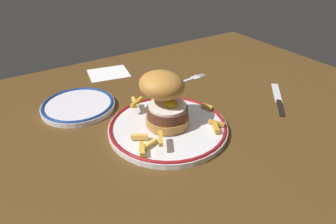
{
  "coord_description": "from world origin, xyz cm",
  "views": [
    {
      "loc": [
        -27.87,
        -42.56,
        37.31
      ],
      "look_at": [
        1.06,
        3.06,
        4.6
      ],
      "focal_mm": 31.99,
      "sensor_mm": 36.0,
      "label": 1
    }
  ],
  "objects_px": {
    "fork": "(187,80)",
    "knife": "(279,101)",
    "dinner_plate": "(168,127)",
    "side_plate": "(78,105)",
    "burger": "(164,98)",
    "napkin": "(109,73)"
  },
  "relations": [
    {
      "from": "fork",
      "to": "knife",
      "type": "xyz_separation_m",
      "value": [
        0.12,
        -0.23,
        0.0
      ]
    },
    {
      "from": "dinner_plate",
      "to": "knife",
      "type": "bearing_deg",
      "value": -8.17
    },
    {
      "from": "side_plate",
      "to": "dinner_plate",
      "type": "bearing_deg",
      "value": -55.38
    },
    {
      "from": "dinner_plate",
      "to": "fork",
      "type": "relative_size",
      "value": 1.79
    },
    {
      "from": "burger",
      "to": "side_plate",
      "type": "height_order",
      "value": "burger"
    },
    {
      "from": "fork",
      "to": "napkin",
      "type": "relative_size",
      "value": 1.23
    },
    {
      "from": "dinner_plate",
      "to": "burger",
      "type": "relative_size",
      "value": 2.09
    },
    {
      "from": "dinner_plate",
      "to": "knife",
      "type": "xyz_separation_m",
      "value": [
        0.31,
        -0.04,
        -0.01
      ]
    },
    {
      "from": "burger",
      "to": "fork",
      "type": "xyz_separation_m",
      "value": [
        0.19,
        0.17,
        -0.07
      ]
    },
    {
      "from": "side_plate",
      "to": "fork",
      "type": "relative_size",
      "value": 1.22
    },
    {
      "from": "dinner_plate",
      "to": "side_plate",
      "type": "xyz_separation_m",
      "value": [
        -0.14,
        0.2,
        -0.0
      ]
    },
    {
      "from": "burger",
      "to": "fork",
      "type": "bearing_deg",
      "value": 43.09
    },
    {
      "from": "burger",
      "to": "napkin",
      "type": "height_order",
      "value": "burger"
    },
    {
      "from": "burger",
      "to": "napkin",
      "type": "bearing_deg",
      "value": 88.22
    },
    {
      "from": "dinner_plate",
      "to": "knife",
      "type": "relative_size",
      "value": 1.84
    },
    {
      "from": "burger",
      "to": "dinner_plate",
      "type": "bearing_deg",
      "value": -78.56
    },
    {
      "from": "burger",
      "to": "side_plate",
      "type": "relative_size",
      "value": 0.7
    },
    {
      "from": "dinner_plate",
      "to": "napkin",
      "type": "relative_size",
      "value": 2.21
    },
    {
      "from": "burger",
      "to": "napkin",
      "type": "distance_m",
      "value": 0.35
    },
    {
      "from": "side_plate",
      "to": "napkin",
      "type": "bearing_deg",
      "value": 47.33
    },
    {
      "from": "knife",
      "to": "side_plate",
      "type": "bearing_deg",
      "value": 151.5
    },
    {
      "from": "knife",
      "to": "burger",
      "type": "bearing_deg",
      "value": 169.93
    }
  ]
}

